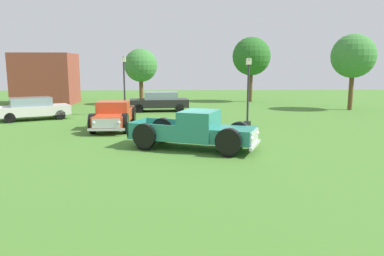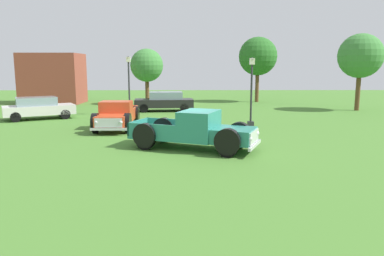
# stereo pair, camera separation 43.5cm
# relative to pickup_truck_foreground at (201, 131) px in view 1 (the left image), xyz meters

# --- Properties ---
(ground_plane) EXTENTS (80.00, 80.00, 0.00)m
(ground_plane) POSITION_rel_pickup_truck_foreground_xyz_m (-0.50, 0.79, -0.79)
(ground_plane) COLOR #477A2D
(pickup_truck_foreground) EXTENTS (5.72, 3.80, 1.65)m
(pickup_truck_foreground) POSITION_rel_pickup_truck_foreground_xyz_m (0.00, 0.00, 0.00)
(pickup_truck_foreground) COLOR #2D8475
(pickup_truck_foreground) RESTS_ON ground_plane
(pickup_truck_behind_left) EXTENTS (2.02, 5.13, 1.56)m
(pickup_truck_behind_left) POSITION_rel_pickup_truck_foreground_xyz_m (-4.58, 5.32, -0.04)
(pickup_truck_behind_left) COLOR #D14723
(pickup_truck_behind_left) RESTS_ON ground_plane
(sedan_distant_a) EXTENTS (4.80, 3.69, 1.49)m
(sedan_distant_a) POSITION_rel_pickup_truck_foreground_xyz_m (-10.54, 9.34, -0.01)
(sedan_distant_a) COLOR silver
(sedan_distant_a) RESTS_ON ground_plane
(sedan_distant_b) EXTENTS (4.70, 2.22, 1.53)m
(sedan_distant_b) POSITION_rel_pickup_truck_foreground_xyz_m (-2.39, 13.85, 0.01)
(sedan_distant_b) COLOR black
(sedan_distant_b) RESTS_ON ground_plane
(lamp_post_near) EXTENTS (0.36, 0.36, 4.03)m
(lamp_post_near) POSITION_rel_pickup_truck_foreground_xyz_m (3.21, 6.46, 1.33)
(lamp_post_near) COLOR #2D2D33
(lamp_post_near) RESTS_ON ground_plane
(lamp_post_far) EXTENTS (0.36, 0.36, 4.25)m
(lamp_post_far) POSITION_rel_pickup_truck_foreground_xyz_m (-4.79, 11.47, 1.44)
(lamp_post_far) COLOR #2D2D33
(lamp_post_far) RESTS_ON ground_plane
(oak_tree_east) EXTENTS (3.04, 3.04, 5.14)m
(oak_tree_east) POSITION_rel_pickup_truck_foreground_xyz_m (-4.34, 19.20, 2.81)
(oak_tree_east) COLOR brown
(oak_tree_east) RESTS_ON ground_plane
(oak_tree_west) EXTENTS (3.77, 3.77, 6.40)m
(oak_tree_west) POSITION_rel_pickup_truck_foreground_xyz_m (6.37, 21.61, 3.71)
(oak_tree_west) COLOR brown
(oak_tree_west) RESTS_ON ground_plane
(oak_tree_center) EXTENTS (3.49, 3.49, 6.08)m
(oak_tree_center) POSITION_rel_pickup_truck_foreground_xyz_m (13.11, 14.18, 3.52)
(oak_tree_center) COLOR brown
(oak_tree_center) RESTS_ON ground_plane
(brick_pavilion) EXTENTS (5.41, 4.02, 4.74)m
(brick_pavilion) POSITION_rel_pickup_truck_foreground_xyz_m (-13.49, 20.51, 1.58)
(brick_pavilion) COLOR brown
(brick_pavilion) RESTS_ON ground_plane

